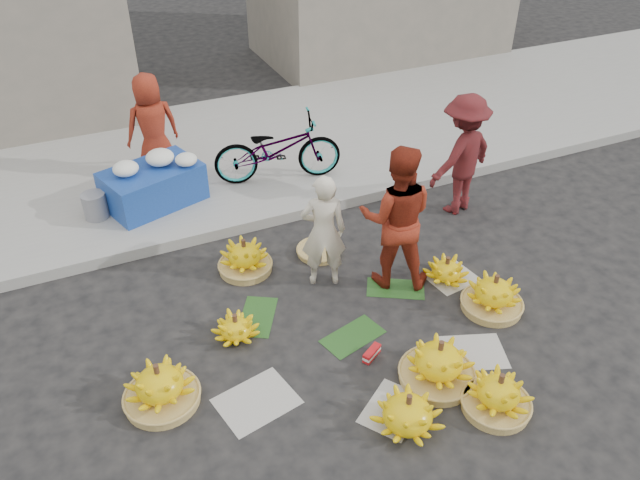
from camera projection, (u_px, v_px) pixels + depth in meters
name	position (u px, v px, depth m)	size (l,w,h in m)	color
ground	(353.00, 322.00, 6.66)	(80.00, 80.00, 0.00)	black
curb	(278.00, 215.00, 8.26)	(40.00, 0.25, 0.15)	gray
sidewalk	(230.00, 151.00, 9.84)	(40.00, 4.00, 0.12)	gray
newspaper_scatter	(390.00, 373.00, 6.06)	(3.20, 1.80, 0.00)	beige
banana_leaves	(336.00, 313.00, 6.78)	(2.00, 1.00, 0.00)	#1C4918
banana_bunch_0	(160.00, 386.00, 5.66)	(0.69, 0.69, 0.47)	#AD8B48
banana_bunch_1	(408.00, 412.00, 5.46)	(0.69, 0.69, 0.39)	yellow
banana_bunch_2	(498.00, 394.00, 5.61)	(0.62, 0.62, 0.43)	#AD8B48
banana_bunch_3	(439.00, 363.00, 5.88)	(0.72, 0.72, 0.49)	#AD8B48
banana_bunch_4	(494.00, 294.00, 6.74)	(0.70, 0.70, 0.45)	#AD8B48
banana_bunch_5	(447.00, 270.00, 7.20)	(0.54, 0.54, 0.31)	yellow
banana_bunch_6	(236.00, 328.00, 6.41)	(0.49, 0.49, 0.29)	yellow
banana_bunch_7	(245.00, 257.00, 7.31)	(0.65, 0.65, 0.43)	#AD8B48
basket_spare	(319.00, 251.00, 7.67)	(0.53, 0.53, 0.06)	#AD8B48
incense_stack	(372.00, 353.00, 6.21)	(0.24, 0.08, 0.10)	red
vendor_cream	(323.00, 231.00, 6.85)	(0.51, 0.33, 1.39)	beige
vendor_red	(396.00, 218.00, 6.78)	(0.83, 0.64, 1.70)	#9E2F18
man_striped	(462.00, 155.00, 8.07)	(1.06, 0.61, 1.63)	maroon
flower_table	(153.00, 183.00, 8.27)	(1.41, 1.11, 0.72)	navy
grey_bucket	(95.00, 206.00, 8.04)	(0.30, 0.30, 0.35)	gray
flower_vendor	(152.00, 127.00, 8.65)	(0.74, 0.48, 1.51)	#9E2F18
bicycle	(278.00, 149.00, 8.71)	(1.79, 0.62, 0.94)	gray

